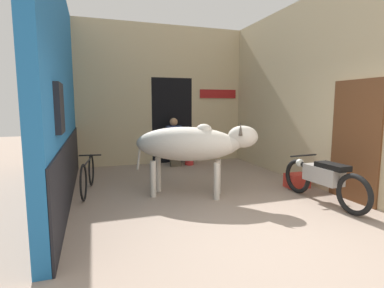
% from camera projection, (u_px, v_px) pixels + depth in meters
% --- Properties ---
extents(ground_plane, '(30.00, 30.00, 0.00)m').
position_uv_depth(ground_plane, '(265.00, 244.00, 3.63)').
color(ground_plane, gray).
extents(wall_left_shopfront, '(0.25, 5.39, 3.88)m').
position_uv_depth(wall_left_shopfront, '(60.00, 93.00, 5.15)').
color(wall_left_shopfront, '#236BAD').
rests_on(wall_left_shopfront, ground_plane).
extents(wall_back_with_doorway, '(4.72, 0.93, 3.88)m').
position_uv_depth(wall_back_with_doorway, '(165.00, 105.00, 8.76)').
color(wall_back_with_doorway, '#C6B289').
rests_on(wall_back_with_doorway, ground_plane).
extents(wall_right_with_door, '(0.22, 5.39, 3.88)m').
position_uv_depth(wall_right_with_door, '(299.00, 94.00, 6.64)').
color(wall_right_with_door, '#C6B289').
rests_on(wall_right_with_door, ground_plane).
extents(cow, '(2.21, 1.44, 1.38)m').
position_uv_depth(cow, '(192.00, 144.00, 5.45)').
color(cow, beige).
rests_on(cow, ground_plane).
extents(motorcycle_near, '(0.58, 1.90, 0.76)m').
position_uv_depth(motorcycle_near, '(323.00, 178.00, 5.10)').
color(motorcycle_near, black).
rests_on(motorcycle_near, ground_plane).
extents(bicycle, '(0.44, 1.69, 0.67)m').
position_uv_depth(bicycle, '(88.00, 175.00, 5.74)').
color(bicycle, black).
rests_on(bicycle, ground_plane).
extents(shopkeeper_seated, '(0.41, 0.34, 1.32)m').
position_uv_depth(shopkeeper_seated, '(174.00, 141.00, 8.22)').
color(shopkeeper_seated, brown).
rests_on(shopkeeper_seated, ground_plane).
extents(plastic_stool, '(0.35, 0.35, 0.47)m').
position_uv_depth(plastic_stool, '(189.00, 156.00, 8.38)').
color(plastic_stool, red).
rests_on(plastic_stool, ground_plane).
extents(crate, '(0.44, 0.32, 0.28)m').
position_uv_depth(crate, '(297.00, 181.00, 6.09)').
color(crate, red).
rests_on(crate, ground_plane).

